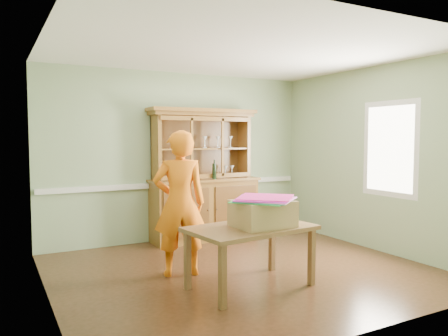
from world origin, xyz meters
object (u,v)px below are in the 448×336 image
china_hutch (204,194)px  dining_table (251,234)px  person (180,203)px  cardboard_box (263,213)px

china_hutch → dining_table: bearing=-103.2°
dining_table → person: 0.97m
china_hutch → person: 1.87m
dining_table → cardboard_box: bearing=-36.4°
dining_table → cardboard_box: size_ratio=2.35×
person → china_hutch: bearing=-109.8°
dining_table → person: size_ratio=0.83×
dining_table → person: bearing=116.9°
person → cardboard_box: bearing=141.4°
china_hutch → dining_table: 2.39m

